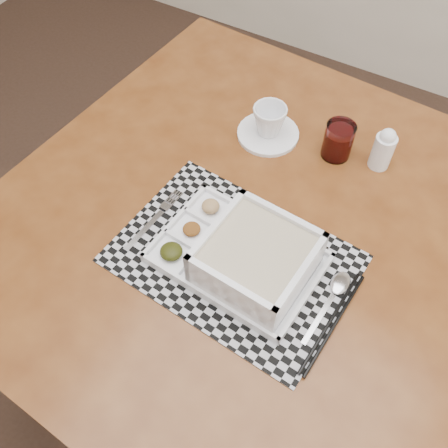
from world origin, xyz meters
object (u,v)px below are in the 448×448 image
at_px(juice_glass, 338,142).
at_px(cup, 269,121).
at_px(serving_tray, 251,259).
at_px(creamer_bottle, 383,149).
at_px(dining_table, 257,244).

bearing_deg(juice_glass, cup, -172.21).
bearing_deg(serving_tray, juice_glass, 86.48).
distance_m(serving_tray, creamer_bottle, 0.42).
height_order(dining_table, serving_tray, serving_tray).
xyz_separation_m(cup, juice_glass, (0.17, 0.02, -0.01)).
bearing_deg(creamer_bottle, cup, -171.10).
distance_m(cup, creamer_bottle, 0.27).
bearing_deg(dining_table, juice_glass, 76.77).
height_order(dining_table, creamer_bottle, creamer_bottle).
xyz_separation_m(juice_glass, creamer_bottle, (0.10, 0.02, 0.01)).
bearing_deg(juice_glass, creamer_bottle, 10.73).
height_order(dining_table, cup, cup).
bearing_deg(creamer_bottle, dining_table, -119.60).
height_order(serving_tray, creamer_bottle, creamer_bottle).
bearing_deg(juice_glass, serving_tray, -93.52).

